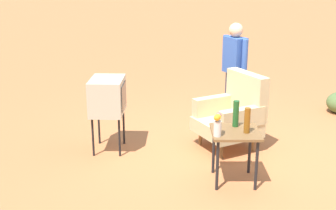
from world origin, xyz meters
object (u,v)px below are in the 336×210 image
Objects in this scene: side_table at (235,139)px; flower_vase at (218,124)px; armchair at (233,114)px; tv_on_stand at (108,96)px; person_standing at (234,68)px; bottle_tall_amber at (247,120)px; bottle_wine_green at (236,114)px.

side_table is 2.44× the size of flower_vase.
armchair is 1.03× the size of tv_on_stand.
flower_vase is (1.22, -0.36, 0.30)m from armchair.
flower_vase is (2.19, -0.49, -0.14)m from person_standing.
bottle_tall_amber is (0.06, 0.12, 0.25)m from side_table.
armchair is 1.07m from person_standing.
side_table is 2.02× the size of bottle_wine_green.
bottle_tall_amber is at bearing 25.46° from bottle_wine_green.
flower_vase is at bearing -12.64° from person_standing.
armchair is 1.77m from tv_on_stand.
side_table is 2.15× the size of bottle_tall_amber.
side_table is at bearing -7.13° from bottle_wine_green.
bottle_wine_green is at bearing -154.54° from bottle_tall_amber.
side_table is (1.06, -0.13, 0.05)m from armchair.
armchair is 3.31× the size of bottle_wine_green.
side_table is 1.89m from tv_on_stand.
bottle_tall_amber is at bearing -0.48° from armchair.
person_standing is 2.25m from flower_vase.
tv_on_stand is at bearing -60.15° from person_standing.
person_standing is 6.19× the size of flower_vase.
person_standing is at bearing 172.23° from armchair.
bottle_wine_green reaches higher than bottle_tall_amber.
person_standing reaches higher than armchair.
bottle_tall_amber is (1.12, -0.01, 0.30)m from armchair.
tv_on_stand is (-0.96, -1.61, 0.23)m from side_table.
person_standing is (-1.07, 1.87, 0.16)m from tv_on_stand.
flower_vase is (1.12, 1.38, 0.01)m from tv_on_stand.
flower_vase is (0.31, -0.25, -0.01)m from bottle_wine_green.
armchair is 0.97m from bottle_wine_green.
bottle_tall_amber is (0.21, 0.10, -0.01)m from bottle_wine_green.
armchair is 1.07m from side_table.
bottle_tall_amber is at bearing -3.88° from person_standing.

